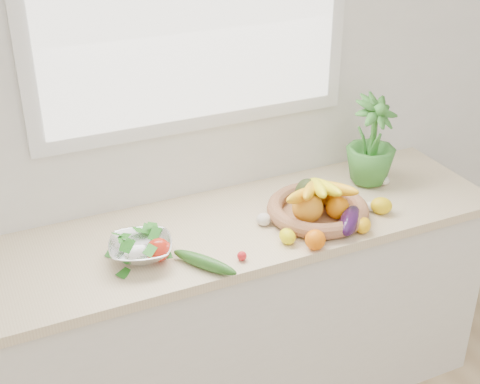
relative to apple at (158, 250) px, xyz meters
name	(u,v)px	position (x,y,z in m)	size (l,w,h in m)	color
back_wall	(194,92)	(0.31, 0.41, 0.41)	(4.50, 0.02, 2.70)	white
counter_cabinet	(227,322)	(0.31, 0.11, -0.51)	(2.20, 0.58, 0.86)	silver
countertop	(226,231)	(0.31, 0.11, -0.06)	(2.24, 0.62, 0.04)	beige
orange_loose	(315,240)	(0.54, -0.17, 0.00)	(0.08, 0.08, 0.08)	orange
lemon_a	(287,236)	(0.47, -0.09, -0.01)	(0.06, 0.07, 0.06)	#FCEF0D
lemon_b	(363,225)	(0.77, -0.15, -0.01)	(0.06, 0.07, 0.06)	#FCB20D
lemon_c	(381,206)	(0.91, -0.06, -0.01)	(0.07, 0.09, 0.07)	yellow
apple	(158,250)	(0.00, 0.00, 0.00)	(0.09, 0.09, 0.09)	red
ginger	(350,214)	(0.78, -0.03, -0.03)	(0.10, 0.04, 0.03)	tan
garlic_a	(371,207)	(0.89, -0.02, -0.02)	(0.05, 0.05, 0.04)	beige
garlic_b	(384,181)	(1.07, 0.14, -0.02)	(0.05, 0.05, 0.04)	white
garlic_c	(264,219)	(0.45, 0.06, -0.02)	(0.06, 0.06, 0.05)	beige
eggplant	(350,220)	(0.73, -0.11, 0.00)	(0.08, 0.20, 0.08)	#2D103B
cucumber	(204,262)	(0.13, -0.12, -0.02)	(0.05, 0.27, 0.05)	#274F17
radish	(242,256)	(0.27, -0.13, -0.03)	(0.03, 0.03, 0.03)	red
potted_herb	(372,140)	(1.02, 0.19, 0.16)	(0.21, 0.21, 0.38)	#367D2D
fruit_basket	(317,205)	(0.67, 0.03, 0.01)	(0.52, 0.52, 0.19)	#B37A4F
colander_with_spinach	(140,245)	(-0.06, 0.03, 0.02)	(0.28, 0.28, 0.12)	silver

